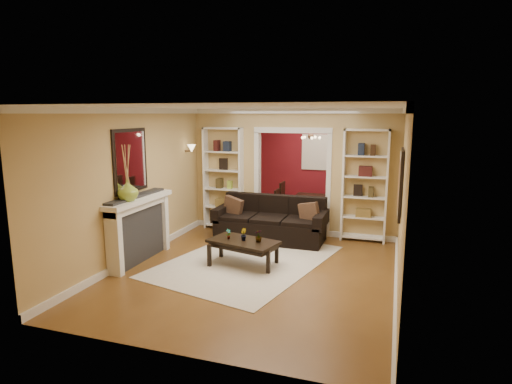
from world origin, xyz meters
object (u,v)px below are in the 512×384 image
(coffee_table, at_px, (243,253))
(fireplace, at_px, (141,230))
(bookshelf_left, at_px, (224,179))
(sofa, at_px, (270,219))
(bookshelf_right, at_px, (365,186))
(dining_table, at_px, (309,208))

(coffee_table, distance_m, fireplace, 1.87)
(coffee_table, bearing_deg, bookshelf_left, 134.21)
(fireplace, bearing_deg, sofa, 47.07)
(coffee_table, height_order, bookshelf_right, bookshelf_right)
(fireplace, relative_size, dining_table, 1.16)
(sofa, distance_m, dining_table, 2.17)
(dining_table, bearing_deg, sofa, 169.64)
(sofa, xyz_separation_m, fireplace, (-1.81, -1.95, 0.13))
(sofa, bearing_deg, bookshelf_right, 17.62)
(bookshelf_right, xyz_separation_m, dining_table, (-1.44, 1.55, -0.89))
(bookshelf_left, xyz_separation_m, fireplace, (-0.54, -2.53, -0.57))
(sofa, relative_size, dining_table, 1.57)
(coffee_table, bearing_deg, dining_table, 97.71)
(bookshelf_left, height_order, dining_table, bookshelf_left)
(sofa, height_order, bookshelf_left, bookshelf_left)
(coffee_table, relative_size, bookshelf_left, 0.51)
(bookshelf_right, bearing_deg, fireplace, -145.20)
(sofa, height_order, bookshelf_right, bookshelf_right)
(coffee_table, xyz_separation_m, bookshelf_left, (-1.25, 2.15, 0.93))
(coffee_table, xyz_separation_m, bookshelf_right, (1.85, 2.15, 0.93))
(sofa, bearing_deg, bookshelf_left, 155.53)
(bookshelf_right, bearing_deg, bookshelf_left, 180.00)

